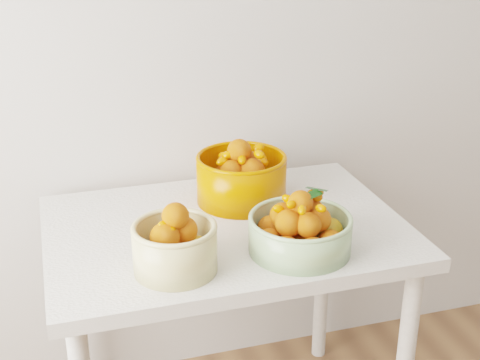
# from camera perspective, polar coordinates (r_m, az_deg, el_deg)

# --- Properties ---
(table) EXTENTS (1.00, 0.70, 0.75)m
(table) POSITION_cam_1_polar(r_m,az_deg,el_deg) (1.93, -1.19, -6.40)
(table) COLOR silver
(table) RESTS_ON ground
(bowl_cream) EXTENTS (0.24, 0.24, 0.18)m
(bowl_cream) POSITION_cam_1_polar(r_m,az_deg,el_deg) (1.64, -5.57, -5.61)
(bowl_cream) COLOR #D4C384
(bowl_cream) RESTS_ON table
(bowl_green) EXTENTS (0.35, 0.35, 0.17)m
(bowl_green) POSITION_cam_1_polar(r_m,az_deg,el_deg) (1.73, 5.15, -4.28)
(bowl_green) COLOR #99BB86
(bowl_green) RESTS_ON table
(bowl_orange) EXTENTS (0.33, 0.33, 0.20)m
(bowl_orange) POSITION_cam_1_polar(r_m,az_deg,el_deg) (2.00, 0.10, 0.26)
(bowl_orange) COLOR #C85502
(bowl_orange) RESTS_ON table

